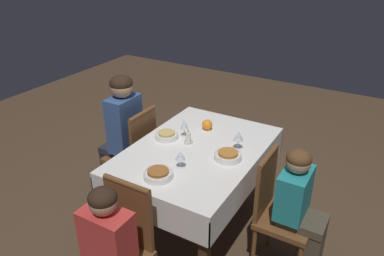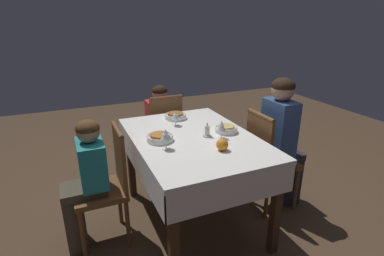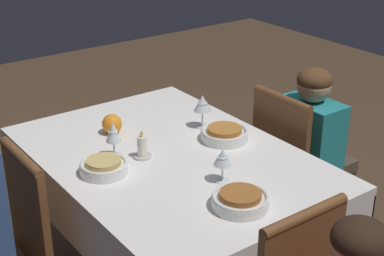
% 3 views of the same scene
% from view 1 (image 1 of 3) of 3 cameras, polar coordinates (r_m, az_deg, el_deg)
% --- Properties ---
extents(ground_plane, '(8.00, 8.00, 0.00)m').
position_cam_1_polar(ground_plane, '(3.29, 0.66, -15.01)').
color(ground_plane, '#4C3826').
extents(dining_table, '(1.32, 0.92, 0.78)m').
position_cam_1_polar(dining_table, '(2.88, 0.73, -4.83)').
color(dining_table, white).
rests_on(dining_table, ground_plane).
extents(chair_north, '(0.37, 0.38, 0.92)m').
position_cam_1_polar(chair_north, '(3.37, -8.63, -3.62)').
color(chair_north, brown).
rests_on(chair_north, ground_plane).
extents(chair_west, '(0.38, 0.37, 0.92)m').
position_cam_1_polar(chair_west, '(2.44, -10.83, -17.24)').
color(chair_west, brown).
rests_on(chair_west, ground_plane).
extents(chair_south, '(0.37, 0.38, 0.92)m').
position_cam_1_polar(chair_south, '(2.74, 12.90, -11.92)').
color(chair_south, brown).
rests_on(chair_south, ground_plane).
extents(person_adult_denim, '(0.30, 0.34, 1.20)m').
position_cam_1_polar(person_adult_denim, '(3.37, -10.76, -0.43)').
color(person_adult_denim, '#282833').
rests_on(person_adult_denim, ground_plane).
extents(person_child_teal, '(0.30, 0.33, 1.01)m').
position_cam_1_polar(person_child_teal, '(2.68, 16.29, -12.06)').
color(person_child_teal, '#4C4233').
rests_on(person_child_teal, ground_plane).
extents(bowl_north, '(0.18, 0.18, 0.06)m').
position_cam_1_polar(bowl_north, '(2.97, -3.88, -1.11)').
color(bowl_north, white).
rests_on(bowl_north, dining_table).
extents(wine_glass_north, '(0.06, 0.06, 0.15)m').
position_cam_1_polar(wine_glass_north, '(2.96, -1.19, 0.47)').
color(wine_glass_north, white).
rests_on(wine_glass_north, dining_table).
extents(bowl_west, '(0.20, 0.20, 0.06)m').
position_cam_1_polar(bowl_west, '(2.50, -5.18, -6.97)').
color(bowl_west, white).
rests_on(bowl_west, dining_table).
extents(wine_glass_west, '(0.07, 0.07, 0.13)m').
position_cam_1_polar(wine_glass_west, '(2.55, -1.80, -4.27)').
color(wine_glass_west, white).
rests_on(wine_glass_west, dining_table).
extents(bowl_south, '(0.20, 0.20, 0.06)m').
position_cam_1_polar(bowl_south, '(2.70, 5.50, -4.16)').
color(bowl_south, white).
rests_on(bowl_south, dining_table).
extents(wine_glass_south, '(0.07, 0.07, 0.15)m').
position_cam_1_polar(wine_glass_south, '(2.79, 7.10, -1.28)').
color(wine_glass_south, white).
rests_on(wine_glass_south, dining_table).
extents(candle_centerpiece, '(0.07, 0.07, 0.12)m').
position_cam_1_polar(candle_centerpiece, '(2.89, -0.57, -1.58)').
color(candle_centerpiece, beige).
rests_on(candle_centerpiece, dining_table).
extents(orange_fruit, '(0.09, 0.09, 0.09)m').
position_cam_1_polar(orange_fruit, '(3.10, 2.33, 0.50)').
color(orange_fruit, orange).
rests_on(orange_fruit, dining_table).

